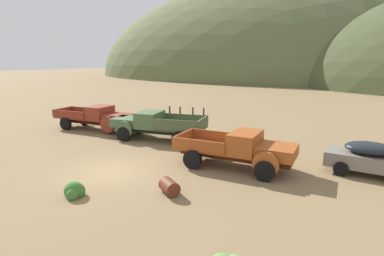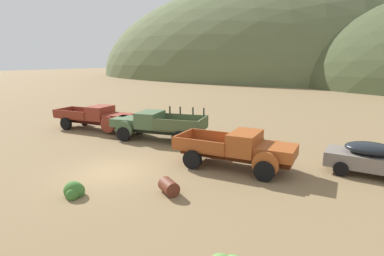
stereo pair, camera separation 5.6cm
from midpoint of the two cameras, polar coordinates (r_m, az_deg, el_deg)
ground_plane at (r=15.80m, az=-14.64°, el=-7.80°), size 300.00×300.00×0.00m
hill_far_right at (r=98.46m, az=12.50°, el=9.06°), size 118.22×65.41×54.84m
truck_rust_red at (r=24.98m, az=-16.73°, el=1.90°), size 6.80×3.06×1.89m
truck_weathered_green at (r=21.42m, az=-7.50°, el=0.63°), size 6.78×3.86×2.16m
truck_oxide_orange at (r=15.63m, az=9.32°, el=-3.92°), size 6.15×3.07×1.89m
car_primer_gray at (r=16.95m, az=30.98°, el=-4.93°), size 4.58×2.09×1.57m
oil_drum_foreground at (r=12.87m, az=-4.30°, el=-10.70°), size 1.06×0.95×0.61m
bush_back_edge at (r=20.48m, az=11.41°, el=-2.25°), size 1.17×1.03×0.94m
bush_between_trucks at (r=13.55m, az=-20.85°, el=-10.82°), size 0.87×0.85×0.76m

